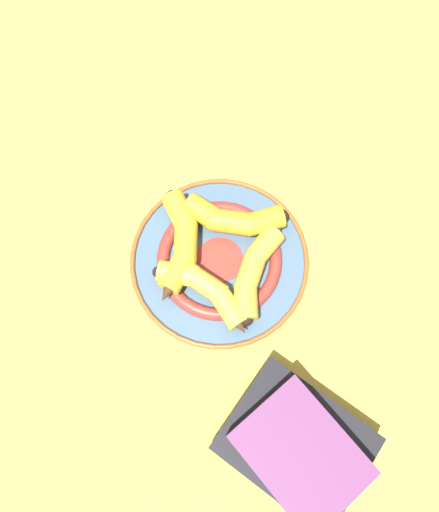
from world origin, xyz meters
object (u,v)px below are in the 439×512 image
banana_a (255,270)px  banana_c (181,245)px  book_stack (296,448)px  banana_b (206,291)px  decorative_bowl (220,261)px  banana_d (231,218)px

banana_a → banana_c: bearing=-90.8°
banana_a → banana_c: banana_c is taller
banana_c → book_stack: bearing=-149.7°
banana_b → book_stack: (-0.15, 0.22, -0.01)m
banana_c → decorative_bowl: bearing=-102.3°
decorative_bowl → banana_b: size_ratio=1.84×
banana_c → book_stack: size_ratio=0.77×
banana_a → book_stack: bearing=30.9°
decorative_bowl → banana_a: banana_a is taller
decorative_bowl → banana_c: banana_c is taller
banana_d → banana_b: bearing=-99.8°
decorative_bowl → banana_a: 0.07m
banana_b → banana_d: size_ratio=0.86×
book_stack → banana_a: bearing=146.1°
banana_b → banana_d: banana_d is taller
banana_b → banana_c: (0.05, -0.07, 0.00)m
banana_a → book_stack: book_stack is taller
banana_b → book_stack: book_stack is taller
decorative_bowl → banana_b: bearing=74.4°
banana_a → banana_c: size_ratio=0.91×
banana_a → banana_d: (0.04, -0.09, 0.00)m
banana_b → banana_c: banana_c is taller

